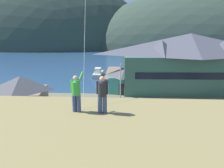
# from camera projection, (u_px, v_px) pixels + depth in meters

# --- Properties ---
(ground_plane) EXTENTS (600.00, 600.00, 0.00)m
(ground_plane) POSITION_uv_depth(u_px,v_px,m) (108.00, 148.00, 21.19)
(ground_plane) COLOR #66604C
(parking_lot_pad) EXTENTS (40.00, 20.00, 0.10)m
(parking_lot_pad) POSITION_uv_depth(u_px,v_px,m) (111.00, 126.00, 26.01)
(parking_lot_pad) COLOR gray
(parking_lot_pad) RESTS_ON ground
(bay_water) EXTENTS (360.00, 84.00, 0.03)m
(bay_water) POSITION_uv_depth(u_px,v_px,m) (121.00, 59.00, 79.21)
(bay_water) COLOR navy
(bay_water) RESTS_ON ground
(far_hill_west_ridge) EXTENTS (124.40, 66.89, 82.39)m
(far_hill_west_ridge) POSITION_uv_depth(u_px,v_px,m) (42.00, 46.00, 133.17)
(far_hill_west_ridge) COLOR #2D3D33
(far_hill_west_ridge) RESTS_ON ground
(far_hill_east_peak) EXTENTS (133.05, 74.63, 60.89)m
(far_hill_east_peak) POSITION_uv_depth(u_px,v_px,m) (203.00, 48.00, 123.46)
(far_hill_east_peak) COLOR #2D3D33
(far_hill_east_peak) RESTS_ON ground
(harbor_lodge) EXTENTS (24.53, 9.83, 10.19)m
(harbor_lodge) POSITION_uv_depth(u_px,v_px,m) (189.00, 61.00, 39.19)
(harbor_lodge) COLOR #38604C
(harbor_lodge) RESTS_ON ground
(storage_shed_near_lot) EXTENTS (6.57, 6.27, 5.40)m
(storage_shed_near_lot) POSITION_uv_depth(u_px,v_px,m) (22.00, 96.00, 27.85)
(storage_shed_near_lot) COLOR #756B5B
(storage_shed_near_lot) RESTS_ON ground
(storage_shed_waterside) EXTENTS (5.92, 5.76, 4.45)m
(storage_shed_waterside) POSITION_uv_depth(u_px,v_px,m) (125.00, 79.00, 39.21)
(storage_shed_waterside) COLOR #338475
(storage_shed_waterside) RESTS_ON ground
(wharf_dock) EXTENTS (3.20, 15.26, 0.70)m
(wharf_dock) POSITION_uv_depth(u_px,v_px,m) (113.00, 74.00, 53.61)
(wharf_dock) COLOR #70604C
(wharf_dock) RESTS_ON ground
(moored_boat_wharfside) EXTENTS (2.11, 5.95, 2.16)m
(moored_boat_wharfside) POSITION_uv_depth(u_px,v_px,m) (98.00, 74.00, 51.49)
(moored_boat_wharfside) COLOR #A8A399
(moored_boat_wharfside) RESTS_ON ground
(parked_car_mid_row_far) EXTENTS (4.23, 2.12, 1.82)m
(parked_car_mid_row_far) POSITION_uv_depth(u_px,v_px,m) (94.00, 131.00, 22.33)
(parked_car_mid_row_far) COLOR red
(parked_car_mid_row_far) RESTS_ON parking_lot_pad
(parked_car_corner_spot) EXTENTS (4.27, 2.20, 1.82)m
(parked_car_corner_spot) POSITION_uv_depth(u_px,v_px,m) (142.00, 113.00, 27.07)
(parked_car_corner_spot) COLOR #9EA3A8
(parked_car_corner_spot) RESTS_ON parking_lot_pad
(parked_car_mid_row_near) EXTENTS (4.33, 2.33, 1.82)m
(parked_car_mid_row_near) POSITION_uv_depth(u_px,v_px,m) (197.00, 116.00, 26.25)
(parked_car_mid_row_near) COLOR slate
(parked_car_mid_row_near) RESTS_ON parking_lot_pad
(parked_car_back_row_left) EXTENTS (4.34, 2.33, 1.82)m
(parked_car_back_row_left) POSITION_uv_depth(u_px,v_px,m) (45.00, 133.00, 22.04)
(parked_car_back_row_left) COLOR navy
(parked_car_back_row_left) RESTS_ON parking_lot_pad
(parked_car_front_row_end) EXTENTS (4.34, 2.33, 1.82)m
(parked_car_front_row_end) POSITION_uv_depth(u_px,v_px,m) (99.00, 110.00, 28.12)
(parked_car_front_row_end) COLOR #B28923
(parked_car_front_row_end) RESTS_ON parking_lot_pad
(parked_car_lone_by_shed) EXTENTS (4.34, 2.34, 1.82)m
(parked_car_lone_by_shed) POSITION_uv_depth(u_px,v_px,m) (152.00, 140.00, 20.55)
(parked_car_lone_by_shed) COLOR #B28923
(parked_car_lone_by_shed) RESTS_ON parking_lot_pad
(parking_light_pole) EXTENTS (0.24, 0.78, 6.28)m
(parking_light_pole) POSITION_uv_depth(u_px,v_px,m) (120.00, 83.00, 30.42)
(parking_light_pole) COLOR #ADADB2
(parking_light_pole) RESTS_ON parking_lot_pad
(person_kite_flyer) EXTENTS (0.60, 0.62, 1.86)m
(person_kite_flyer) POSITION_uv_depth(u_px,v_px,m) (76.00, 92.00, 10.26)
(person_kite_flyer) COLOR #384770
(person_kite_flyer) RESTS_ON grassy_hill_foreground
(person_companion) EXTENTS (0.55, 0.40, 1.74)m
(person_companion) POSITION_uv_depth(u_px,v_px,m) (102.00, 94.00, 10.12)
(person_companion) COLOR #384770
(person_companion) RESTS_ON grassy_hill_foreground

